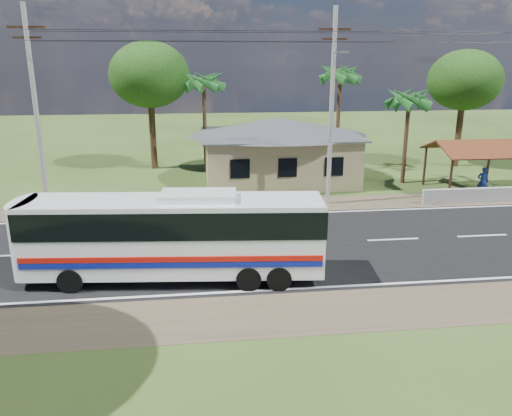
{
  "coord_description": "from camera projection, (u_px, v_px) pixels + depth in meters",
  "views": [
    {
      "loc": [
        -4.6,
        -21.36,
        8.21
      ],
      "look_at": [
        -1.95,
        1.0,
        1.51
      ],
      "focal_mm": 35.0,
      "sensor_mm": 36.0,
      "label": 1
    }
  ],
  "objects": [
    {
      "name": "tree_behind_shed",
      "position": [
        465.0,
        81.0,
        38.32
      ],
      "size": [
        5.6,
        5.6,
        9.02
      ],
      "color": "#47301E",
      "rests_on": "ground"
    },
    {
      "name": "palm_near",
      "position": [
        409.0,
        99.0,
        33.11
      ],
      "size": [
        2.8,
        2.8,
        6.7
      ],
      "color": "#47301E",
      "rests_on": "ground"
    },
    {
      "name": "road",
      "position": [
        300.0,
        244.0,
        23.19
      ],
      "size": [
        120.0,
        16.0,
        0.03
      ],
      "color": "black",
      "rests_on": "ground"
    },
    {
      "name": "ground",
      "position": [
        300.0,
        244.0,
        23.19
      ],
      "size": [
        120.0,
        120.0,
        0.0
      ],
      "primitive_type": "plane",
      "color": "#2E4318",
      "rests_on": "ground"
    },
    {
      "name": "motorcycle",
      "position": [
        489.0,
        191.0,
        31.05
      ],
      "size": [
        1.61,
        1.05,
        0.8
      ],
      "primitive_type": "imported",
      "rotation": [
        0.0,
        0.0,
        1.95
      ],
      "color": "black",
      "rests_on": "ground"
    },
    {
      "name": "person",
      "position": [
        483.0,
        182.0,
        31.02
      ],
      "size": [
        0.8,
        0.68,
        1.87
      ],
      "primitive_type": "imported",
      "rotation": [
        0.0,
        0.0,
        2.75
      ],
      "color": "navy",
      "rests_on": "ground"
    },
    {
      "name": "concrete_barrier",
      "position": [
        479.0,
        195.0,
        29.75
      ],
      "size": [
        7.0,
        0.3,
        0.9
      ],
      "primitive_type": "cube",
      "color": "#9E9E99",
      "rests_on": "ground"
    },
    {
      "name": "tree_behind_house",
      "position": [
        149.0,
        75.0,
        37.39
      ],
      "size": [
        6.0,
        6.0,
        9.61
      ],
      "color": "#47301E",
      "rests_on": "ground"
    },
    {
      "name": "house",
      "position": [
        278.0,
        143.0,
        34.92
      ],
      "size": [
        12.4,
        10.0,
        5.0
      ],
      "color": "tan",
      "rests_on": "ground"
    },
    {
      "name": "utility_poles",
      "position": [
        326.0,
        105.0,
        28.02
      ],
      "size": [
        32.8,
        2.22,
        11.0
      ],
      "color": "#9E9E99",
      "rests_on": "ground"
    },
    {
      "name": "palm_mid",
      "position": [
        340.0,
        75.0,
        36.58
      ],
      "size": [
        2.8,
        2.8,
        8.2
      ],
      "color": "#47301E",
      "rests_on": "ground"
    },
    {
      "name": "coach_bus",
      "position": [
        175.0,
        231.0,
        18.9
      ],
      "size": [
        11.42,
        3.42,
        3.49
      ],
      "rotation": [
        0.0,
        0.0,
        -0.09
      ],
      "color": "silver",
      "rests_on": "ground"
    },
    {
      "name": "waiting_shed",
      "position": [
        473.0,
        149.0,
        31.97
      ],
      "size": [
        5.2,
        4.48,
        3.35
      ],
      "color": "#362013",
      "rests_on": "ground"
    },
    {
      "name": "palm_far",
      "position": [
        204.0,
        82.0,
        36.07
      ],
      "size": [
        2.8,
        2.8,
        7.7
      ],
      "color": "#47301E",
      "rests_on": "ground"
    }
  ]
}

